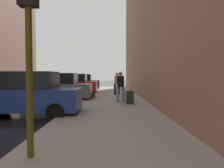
{
  "coord_description": "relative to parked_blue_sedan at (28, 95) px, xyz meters",
  "views": [
    {
      "loc": [
        5.96,
        -9.25,
        1.63
      ],
      "look_at": [
        6.05,
        5.75,
        1.05
      ],
      "focal_mm": 35.0,
      "sensor_mm": 36.0,
      "label": 1
    }
  ],
  "objects": [
    {
      "name": "traffic_light",
      "position": [
        1.85,
        -4.75,
        1.91
      ],
      "size": [
        0.32,
        0.32,
        3.6
      ],
      "color": "#514C0F",
      "rests_on": "sidewalk"
    },
    {
      "name": "duffel_bag",
      "position": [
        2.08,
        6.12,
        -0.56
      ],
      "size": [
        0.32,
        0.44,
        0.28
      ],
      "color": "#472D19",
      "rests_on": "sidewalk"
    },
    {
      "name": "parked_gray_coupe",
      "position": [
        -0.0,
        5.25,
        0.0
      ],
      "size": [
        4.24,
        2.13,
        1.79
      ],
      "color": "slate",
      "rests_on": "ground_plane"
    },
    {
      "name": "parked_blue_sedan",
      "position": [
        0.0,
        0.0,
        0.0
      ],
      "size": [
        4.21,
        2.08,
        1.79
      ],
      "color": "navy",
      "rests_on": "ground_plane"
    },
    {
      "name": "pedestrian_in_tan_coat",
      "position": [
        3.81,
        8.41,
        0.26
      ],
      "size": [
        0.53,
        0.49,
        1.71
      ],
      "color": "black",
      "rests_on": "sidewalk"
    },
    {
      "name": "rolling_suitcase",
      "position": [
        4.31,
        2.73,
        -0.36
      ],
      "size": [
        0.37,
        0.57,
        1.04
      ],
      "color": "black",
      "rests_on": "sidewalk"
    },
    {
      "name": "pedestrian_in_jeans",
      "position": [
        3.86,
        3.44,
        0.26
      ],
      "size": [
        0.5,
        0.4,
        1.71
      ],
      "color": "#728CB2",
      "rests_on": "sidewalk"
    },
    {
      "name": "sidewalk",
      "position": [
        3.35,
        0.58,
        -0.77
      ],
      "size": [
        4.0,
        40.0,
        0.15
      ],
      "primitive_type": "cube",
      "color": "gray",
      "rests_on": "ground_plane"
    },
    {
      "name": "fire_hydrant",
      "position": [
        1.8,
        4.86,
        -0.35
      ],
      "size": [
        0.42,
        0.22,
        0.7
      ],
      "color": "red",
      "rests_on": "sidewalk"
    },
    {
      "name": "parked_dark_green_sedan",
      "position": [
        -0.0,
        15.84,
        0.0
      ],
      "size": [
        4.22,
        2.1,
        1.79
      ],
      "color": "#193828",
      "rests_on": "ground_plane"
    },
    {
      "name": "parked_red_hatchback",
      "position": [
        -0.0,
        10.87,
        0.0
      ],
      "size": [
        4.22,
        2.1,
        1.79
      ],
      "color": "#B2191E",
      "rests_on": "ground_plane"
    }
  ]
}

